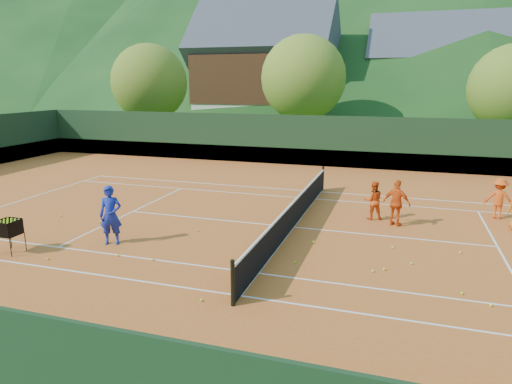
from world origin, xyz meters
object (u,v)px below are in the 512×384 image
(tennis_net, at_px, (294,213))
(ball_hopper, at_px, (9,228))
(chalet_mid, at_px, (434,81))
(coach, at_px, (111,215))
(student_b, at_px, (397,203))
(chalet_left, at_px, (265,74))
(student_a, at_px, (373,200))
(student_d, at_px, (499,198))

(tennis_net, distance_m, ball_hopper, 8.87)
(chalet_mid, bearing_deg, coach, -106.41)
(student_b, xyz_separation_m, chalet_left, (-13.36, 28.74, 4.81))
(student_b, height_order, chalet_left, chalet_left)
(coach, xyz_separation_m, ball_hopper, (-2.41, -1.55, -0.18))
(student_a, height_order, student_d, student_d)
(ball_hopper, bearing_deg, student_a, 34.03)
(student_d, xyz_separation_m, ball_hopper, (-14.32, -8.21, -0.01))
(ball_hopper, height_order, chalet_left, chalet_left)
(ball_hopper, distance_m, chalet_mid, 41.35)
(student_b, height_order, tennis_net, student_b)
(student_b, relative_size, chalet_left, 0.12)
(coach, distance_m, student_b, 9.54)
(student_d, height_order, ball_hopper, student_d)
(coach, bearing_deg, tennis_net, 12.16)
(chalet_left, bearing_deg, student_d, -57.61)
(ball_hopper, relative_size, chalet_left, 0.07)
(ball_hopper, bearing_deg, student_b, 29.73)
(chalet_mid, bearing_deg, chalet_left, -165.96)
(student_a, relative_size, student_b, 0.87)
(student_a, xyz_separation_m, chalet_left, (-12.54, 28.17, 4.92))
(student_d, distance_m, chalet_mid, 30.97)
(student_b, height_order, student_d, student_b)
(tennis_net, relative_size, chalet_mid, 0.95)
(student_b, relative_size, tennis_net, 0.14)
(student_d, relative_size, ball_hopper, 1.51)
(student_a, bearing_deg, chalet_left, -80.42)
(coach, bearing_deg, chalet_left, 77.01)
(coach, bearing_deg, student_d, 7.67)
(student_a, height_order, chalet_mid, chalet_mid)
(chalet_left, bearing_deg, chalet_mid, 14.04)
(tennis_net, bearing_deg, coach, -146.31)
(ball_hopper, bearing_deg, student_d, 29.84)
(student_b, distance_m, tennis_net, 3.60)
(coach, height_order, tennis_net, coach)
(student_a, xyz_separation_m, student_d, (4.38, 1.50, 0.04))
(student_b, distance_m, chalet_mid, 33.11)
(coach, xyz_separation_m, tennis_net, (5.00, 3.33, -0.42))
(coach, distance_m, tennis_net, 6.02)
(student_d, distance_m, ball_hopper, 16.51)
(student_a, height_order, ball_hopper, student_a)
(tennis_net, bearing_deg, chalet_left, 108.43)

